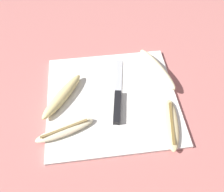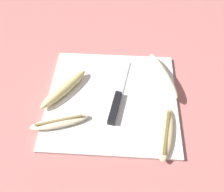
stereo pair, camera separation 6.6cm
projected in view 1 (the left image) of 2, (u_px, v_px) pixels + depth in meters
ground_plane at (112, 100)px, 0.68m from camera, size 4.00×4.00×0.00m
cutting_board at (112, 99)px, 0.67m from camera, size 0.39×0.36×0.01m
knife at (118, 101)px, 0.65m from camera, size 0.06×0.25×0.02m
banana_golden_short at (62, 96)px, 0.65m from camera, size 0.14×0.17×0.03m
banana_bright_far at (65, 130)px, 0.60m from camera, size 0.17×0.08×0.02m
banana_mellow_near at (171, 124)px, 0.61m from camera, size 0.07×0.17×0.02m
banana_pale_long at (157, 69)px, 0.71m from camera, size 0.10×0.19×0.04m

